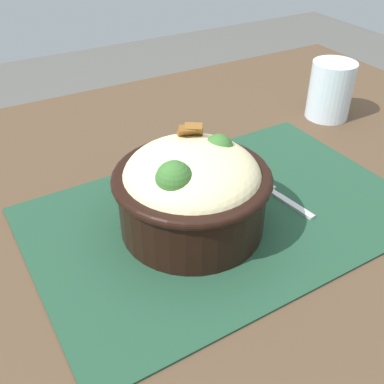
# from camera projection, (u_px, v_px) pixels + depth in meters

# --- Properties ---
(table) EXTENTS (1.17, 0.90, 0.77)m
(table) POSITION_uv_depth(u_px,v_px,m) (207.00, 261.00, 0.63)
(table) COLOR #4C3826
(table) RESTS_ON ground_plane
(placemat) EXTENTS (0.48, 0.32, 0.00)m
(placemat) POSITION_uv_depth(u_px,v_px,m) (223.00, 214.00, 0.57)
(placemat) COLOR #1E422D
(placemat) RESTS_ON table
(bowl) EXTENTS (0.22, 0.22, 0.12)m
(bowl) POSITION_uv_depth(u_px,v_px,m) (192.00, 188.00, 0.52)
(bowl) COLOR black
(bowl) RESTS_ON placemat
(fork) EXTENTS (0.03, 0.12, 0.00)m
(fork) POSITION_uv_depth(u_px,v_px,m) (273.00, 193.00, 0.61)
(fork) COLOR #BBBBBB
(fork) RESTS_ON placemat
(drinking_glass) EXTENTS (0.07, 0.07, 0.10)m
(drinking_glass) POSITION_uv_depth(u_px,v_px,m) (330.00, 94.00, 0.78)
(drinking_glass) COLOR silver
(drinking_glass) RESTS_ON table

